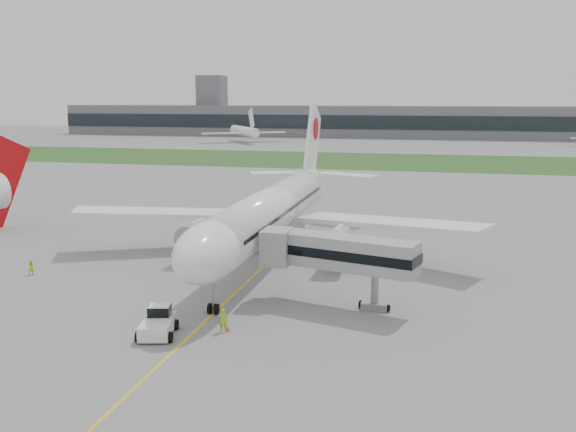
% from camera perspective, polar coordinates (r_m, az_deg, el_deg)
% --- Properties ---
extents(ground, '(600.00, 600.00, 0.00)m').
position_cam_1_polar(ground, '(68.89, -2.37, -4.67)').
color(ground, gray).
rests_on(ground, ground).
extents(apron_markings, '(70.00, 70.00, 0.04)m').
position_cam_1_polar(apron_markings, '(64.28, -3.59, -5.80)').
color(apron_markings, yellow).
rests_on(apron_markings, ground).
extents(grass_strip, '(600.00, 50.00, 0.02)m').
position_cam_1_polar(grass_strip, '(185.72, 7.77, 4.89)').
color(grass_strip, '#335821').
rests_on(grass_strip, ground).
extents(terminal_building, '(320.00, 22.30, 14.00)m').
position_cam_1_polar(terminal_building, '(294.58, 9.98, 8.26)').
color(terminal_building, slate).
rests_on(terminal_building, ground).
extents(control_tower, '(12.00, 12.00, 56.00)m').
position_cam_1_polar(control_tower, '(315.61, -6.70, 7.21)').
color(control_tower, slate).
rests_on(control_tower, ground).
extents(airliner, '(48.13, 53.95, 17.88)m').
position_cam_1_polar(airliner, '(72.25, -1.36, 0.65)').
color(airliner, white).
rests_on(airliner, ground).
extents(pushback_tug, '(3.50, 4.47, 2.07)m').
position_cam_1_polar(pushback_tug, '(51.09, -11.49, -9.26)').
color(pushback_tug, white).
rests_on(pushback_tug, ground).
extents(jet_bridge, '(14.09, 6.32, 6.44)m').
position_cam_1_polar(jet_bridge, '(55.85, 4.07, -3.27)').
color(jet_bridge, '#9A9A9C').
rests_on(jet_bridge, ground).
extents(safety_cone_left, '(0.35, 0.35, 0.48)m').
position_cam_1_polar(safety_cone_left, '(53.43, -10.82, -9.15)').
color(safety_cone_left, '#FF500D').
rests_on(safety_cone_left, ground).
extents(safety_cone_right, '(0.36, 0.36, 0.49)m').
position_cam_1_polar(safety_cone_right, '(51.14, -5.39, -9.91)').
color(safety_cone_right, '#FF500D').
rests_on(safety_cone_right, ground).
extents(ground_crew_near, '(0.78, 0.59, 1.94)m').
position_cam_1_polar(ground_crew_near, '(50.82, -5.80, -9.19)').
color(ground_crew_near, '#96D623').
rests_on(ground_crew_near, ground).
extents(ground_crew_far, '(0.94, 0.97, 1.57)m').
position_cam_1_polar(ground_crew_far, '(71.18, -21.81, -4.28)').
color(ground_crew_far, yellow).
rests_on(ground_crew_far, ground).
extents(distant_aircraft_left, '(45.09, 43.92, 13.06)m').
position_cam_1_polar(distant_aircraft_left, '(259.72, -3.90, 6.55)').
color(distant_aircraft_left, white).
rests_on(distant_aircraft_left, ground).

